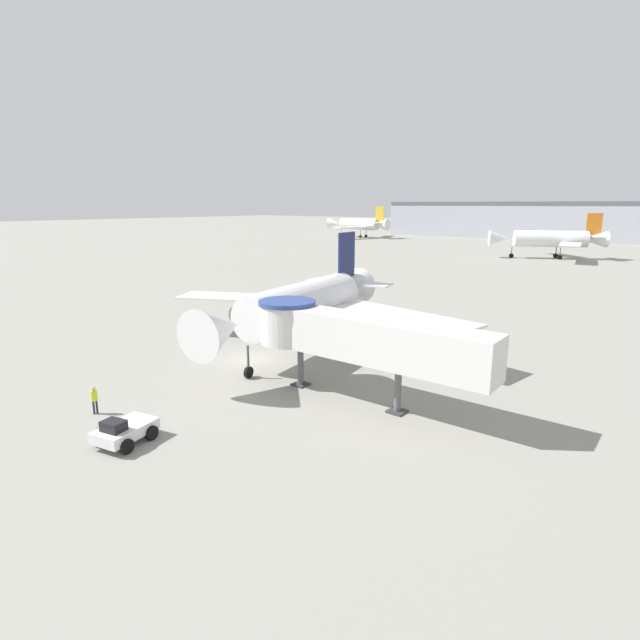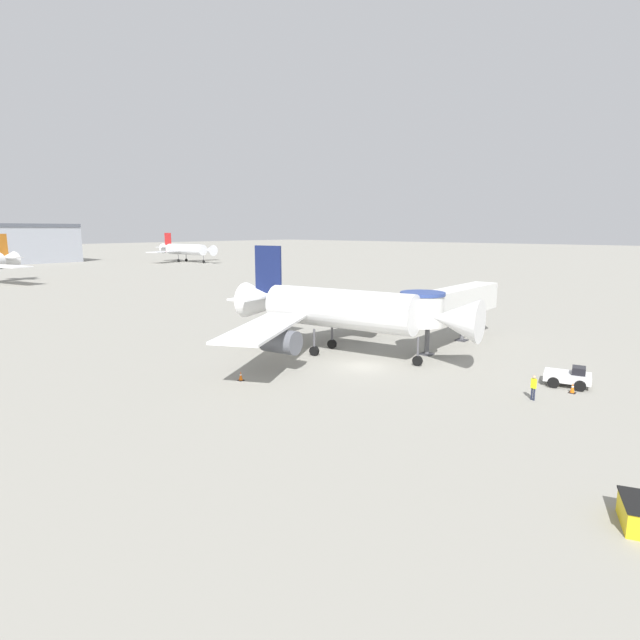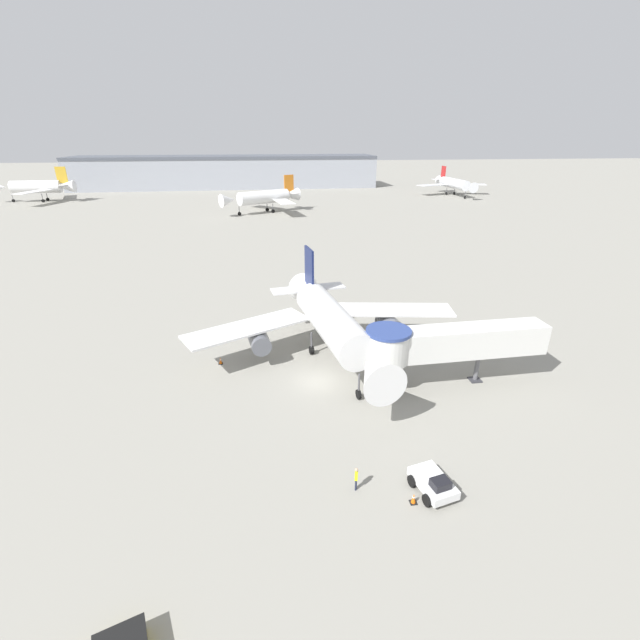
{
  "view_description": "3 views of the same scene",
  "coord_description": "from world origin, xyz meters",
  "views": [
    {
      "loc": [
        29.92,
        -27.95,
        12.83
      ],
      "look_at": [
        5.38,
        2.41,
        3.75
      ],
      "focal_mm": 28.0,
      "sensor_mm": 36.0,
      "label": 1
    },
    {
      "loc": [
        -34.23,
        -24.56,
        11.72
      ],
      "look_at": [
        1.62,
        6.3,
        3.13
      ],
      "focal_mm": 28.0,
      "sensor_mm": 36.0,
      "label": 2
    },
    {
      "loc": [
        -4.85,
        -35.62,
        22.01
      ],
      "look_at": [
        1.14,
        6.65,
        3.58
      ],
      "focal_mm": 24.0,
      "sensor_mm": 36.0,
      "label": 3
    }
  ],
  "objects": [
    {
      "name": "ground_plane",
      "position": [
        0.0,
        0.0,
        0.0
      ],
      "size": [
        800.0,
        800.0,
        0.0
      ],
      "primitive_type": "plane",
      "color": "gray"
    },
    {
      "name": "pushback_tug_white",
      "position": [
        5.71,
        -15.1,
        0.73
      ],
      "size": [
        2.85,
        3.61,
        1.58
      ],
      "rotation": [
        0.0,
        0.0,
        0.22
      ],
      "color": "silver",
      "rests_on": "ground_plane"
    },
    {
      "name": "background_jet_orange_tail",
      "position": [
        -2.58,
        100.87,
        4.74
      ],
      "size": [
        25.22,
        25.49,
        10.8
      ],
      "rotation": [
        0.0,
        0.0,
        -1.07
      ],
      "color": "white",
      "rests_on": "ground_plane"
    },
    {
      "name": "traffic_cone_apron_front",
      "position": [
        4.1,
        -15.81,
        0.37
      ],
      "size": [
        0.46,
        0.46,
        0.76
      ],
      "color": "black",
      "rests_on": "ground_plane"
    },
    {
      "name": "terminal_building",
      "position": [
        -17.86,
        175.0,
        6.91
      ],
      "size": [
        133.96,
        24.68,
        13.79
      ],
      "color": "#999EA8",
      "rests_on": "ground_plane"
    },
    {
      "name": "jet_bridge",
      "position": [
        11.42,
        -2.11,
        4.44
      ],
      "size": [
        17.34,
        4.1,
        6.12
      ],
      "rotation": [
        0.0,
        0.0,
        0.02
      ],
      "color": "silver",
      "rests_on": "ground_plane"
    },
    {
      "name": "main_airplane",
      "position": [
        1.93,
        4.67,
        4.28
      ],
      "size": [
        30.05,
        24.66,
        10.14
      ],
      "rotation": [
        0.0,
        0.0,
        0.16
      ],
      "color": "white",
      "rests_on": "ground_plane"
    },
    {
      "name": "ground_crew_marshaller",
      "position": [
        0.64,
        -14.13,
        1.03
      ],
      "size": [
        0.29,
        0.39,
        1.79
      ],
      "rotation": [
        0.0,
        0.0,
        1.28
      ],
      "color": "#1E2338",
      "rests_on": "ground_plane"
    },
    {
      "name": "traffic_cone_port_wing",
      "position": [
        -9.65,
        4.84,
        0.36
      ],
      "size": [
        0.45,
        0.45,
        0.75
      ],
      "color": "black",
      "rests_on": "ground_plane"
    },
    {
      "name": "background_jet_gold_tail",
      "position": [
        -82.87,
        136.55,
        5.21
      ],
      "size": [
        27.66,
        32.15,
        11.96
      ],
      "rotation": [
        0.0,
        0.0,
        -1.56
      ],
      "color": "white",
      "rests_on": "ground_plane"
    }
  ]
}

